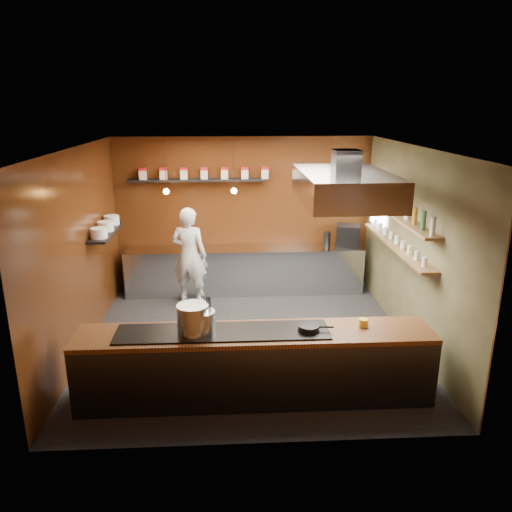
{
  "coord_description": "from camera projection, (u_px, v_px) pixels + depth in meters",
  "views": [
    {
      "loc": [
        -0.31,
        -7.15,
        3.6
      ],
      "look_at": [
        0.12,
        0.4,
        1.28
      ],
      "focal_mm": 35.0,
      "sensor_mm": 36.0,
      "label": 1
    }
  ],
  "objects": [
    {
      "name": "pass_counter",
      "position": [
        255.0,
        365.0,
        6.24
      ],
      "size": [
        4.4,
        0.72,
        0.94
      ],
      "color": "#38383D",
      "rests_on": "floor"
    },
    {
      "name": "prep_counter",
      "position": [
        245.0,
        270.0,
        9.84
      ],
      "size": [
        4.6,
        0.65,
        0.9
      ],
      "primitive_type": "cube",
      "color": "silver",
      "rests_on": "floor"
    },
    {
      "name": "bottle_shelf_upper",
      "position": [
        399.0,
        216.0,
        7.75
      ],
      "size": [
        0.26,
        2.8,
        0.04
      ],
      "primitive_type": "cube",
      "color": "brown",
      "rests_on": "right_wall"
    },
    {
      "name": "wine_glasses",
      "position": [
        397.0,
        240.0,
        7.86
      ],
      "size": [
        0.07,
        2.37,
        0.13
      ],
      "color": "silver",
      "rests_on": "bottle_shelf_lower"
    },
    {
      "name": "tin_shelf",
      "position": [
        197.0,
        180.0,
        9.46
      ],
      "size": [
        2.6,
        0.26,
        0.04
      ],
      "primitive_type": "cube",
      "color": "black",
      "rests_on": "back_wall"
    },
    {
      "name": "plate_shelf",
      "position": [
        106.0,
        232.0,
        8.27
      ],
      "size": [
        0.3,
        1.4,
        0.04
      ],
      "primitive_type": "cube",
      "color": "black",
      "rests_on": "left_wall"
    },
    {
      "name": "pendant_left",
      "position": [
        166.0,
        189.0,
        8.81
      ],
      "size": [
        0.1,
        0.1,
        0.95
      ],
      "color": "black",
      "rests_on": "ceiling"
    },
    {
      "name": "bottle_shelf_lower",
      "position": [
        396.0,
        245.0,
        7.89
      ],
      "size": [
        0.26,
        2.8,
        0.04
      ],
      "primitive_type": "cube",
      "color": "brown",
      "rests_on": "right_wall"
    },
    {
      "name": "floor",
      "position": [
        250.0,
        340.0,
        7.9
      ],
      "size": [
        5.0,
        5.0,
        0.0
      ],
      "primitive_type": "plane",
      "color": "black",
      "rests_on": "ground"
    },
    {
      "name": "back_wall",
      "position": [
        244.0,
        214.0,
        9.84
      ],
      "size": [
        5.0,
        0.0,
        5.0
      ],
      "primitive_type": "plane",
      "rotation": [
        1.57,
        0.0,
        0.0
      ],
      "color": "#3E200B",
      "rests_on": "ground"
    },
    {
      "name": "extractor_hood",
      "position": [
        345.0,
        186.0,
        6.85
      ],
      "size": [
        1.2,
        2.0,
        0.72
      ],
      "color": "#38383D",
      "rests_on": "ceiling"
    },
    {
      "name": "utensil_crock",
      "position": [
        209.0,
        322.0,
        6.09
      ],
      "size": [
        0.17,
        0.17,
        0.21
      ],
      "primitive_type": "cylinder",
      "rotation": [
        0.0,
        0.0,
        0.09
      ],
      "color": "silver",
      "rests_on": "pass_counter"
    },
    {
      "name": "window_pane",
      "position": [
        379.0,
        200.0,
        9.1
      ],
      "size": [
        0.0,
        1.0,
        1.0
      ],
      "primitive_type": "plane",
      "rotation": [
        1.57,
        0.0,
        -1.57
      ],
      "color": "white",
      "rests_on": "right_wall"
    },
    {
      "name": "pendant_right",
      "position": [
        234.0,
        188.0,
        8.88
      ],
      "size": [
        0.1,
        0.1,
        0.95
      ],
      "color": "black",
      "rests_on": "ceiling"
    },
    {
      "name": "butter_jar",
      "position": [
        363.0,
        323.0,
        6.23
      ],
      "size": [
        0.15,
        0.15,
        0.1
      ],
      "primitive_type": "cylinder",
      "rotation": [
        0.0,
        0.0,
        0.38
      ],
      "color": "yellow",
      "rests_on": "pass_counter"
    },
    {
      "name": "frying_pan",
      "position": [
        309.0,
        328.0,
        6.08
      ],
      "size": [
        0.44,
        0.27,
        0.07
      ],
      "color": "black",
      "rests_on": "pass_counter"
    },
    {
      "name": "stockpot_large",
      "position": [
        193.0,
        319.0,
        5.96
      ],
      "size": [
        0.47,
        0.47,
        0.37
      ],
      "primitive_type": "cylinder",
      "rotation": [
        0.0,
        0.0,
        -0.28
      ],
      "color": "#B3B6BB",
      "rests_on": "pass_counter"
    },
    {
      "name": "left_wall",
      "position": [
        80.0,
        252.0,
        7.32
      ],
      "size": [
        0.0,
        5.0,
        5.0
      ],
      "primitive_type": "plane",
      "rotation": [
        1.57,
        0.0,
        1.57
      ],
      "color": "#3E200B",
      "rests_on": "ground"
    },
    {
      "name": "stockpot_small",
      "position": [
        203.0,
        322.0,
        5.99
      ],
      "size": [
        0.32,
        0.32,
        0.28
      ],
      "primitive_type": "cylinder",
      "rotation": [
        0.0,
        0.0,
        0.07
      ],
      "color": "#B1B4B8",
      "rests_on": "pass_counter"
    },
    {
      "name": "ceiling",
      "position": [
        249.0,
        148.0,
        7.02
      ],
      "size": [
        5.0,
        5.0,
        0.0
      ],
      "primitive_type": "plane",
      "rotation": [
        3.14,
        0.0,
        0.0
      ],
      "color": "silver",
      "rests_on": "back_wall"
    },
    {
      "name": "chef",
      "position": [
        189.0,
        255.0,
        9.2
      ],
      "size": [
        0.75,
        0.59,
        1.81
      ],
      "primitive_type": "imported",
      "rotation": [
        0.0,
        0.0,
        2.87
      ],
      "color": "silver",
      "rests_on": "floor"
    },
    {
      "name": "right_wall",
      "position": [
        413.0,
        247.0,
        7.59
      ],
      "size": [
        0.0,
        5.0,
        5.0
      ],
      "primitive_type": "plane",
      "rotation": [
        1.57,
        0.0,
        -1.57
      ],
      "color": "#444427",
      "rests_on": "ground"
    },
    {
      "name": "plate_stacks",
      "position": [
        106.0,
        226.0,
        8.24
      ],
      "size": [
        0.26,
        1.16,
        0.16
      ],
      "color": "white",
      "rests_on": "plate_shelf"
    },
    {
      "name": "storage_tins",
      "position": [
        204.0,
        173.0,
        9.43
      ],
      "size": [
        2.43,
        0.13,
        0.22
      ],
      "color": "beige",
      "rests_on": "tin_shelf"
    },
    {
      "name": "espresso_machine",
      "position": [
        348.0,
        236.0,
        9.69
      ],
      "size": [
        0.53,
        0.51,
        0.44
      ],
      "primitive_type": "cube",
      "rotation": [
        0.0,
        0.0,
        -0.23
      ],
      "color": "black",
      "rests_on": "prep_counter"
    },
    {
      "name": "bottles",
      "position": [
        400.0,
        207.0,
        7.71
      ],
      "size": [
        0.06,
        2.66,
        0.24
      ],
      "color": "silver",
      "rests_on": "bottle_shelf_upper"
    }
  ]
}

